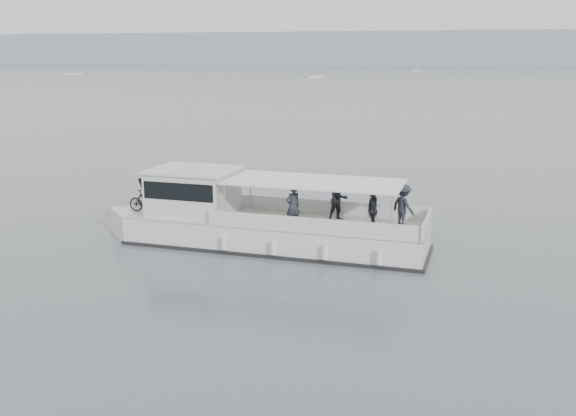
# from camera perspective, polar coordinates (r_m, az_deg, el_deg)

# --- Properties ---
(ground) EXTENTS (1400.00, 1400.00, 0.00)m
(ground) POSITION_cam_1_polar(r_m,az_deg,el_deg) (25.47, 0.09, -3.52)
(ground) COLOR #525B60
(ground) RESTS_ON ground
(headland) EXTENTS (1400.00, 90.00, 28.00)m
(headland) POSITION_cam_1_polar(r_m,az_deg,el_deg) (583.76, 13.58, 13.58)
(headland) COLOR #939EA8
(headland) RESTS_ON ground
(tour_boat) EXTENTS (13.62, 4.18, 5.67)m
(tour_boat) POSITION_cam_1_polar(r_m,az_deg,el_deg) (25.76, -3.59, -1.21)
(tour_boat) COLOR silver
(tour_boat) RESTS_ON ground
(moored_fleet) EXTENTS (295.79, 362.58, 9.51)m
(moored_fleet) POSITION_cam_1_polar(r_m,az_deg,el_deg) (195.26, 9.51, 11.06)
(moored_fleet) COLOR silver
(moored_fleet) RESTS_ON ground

